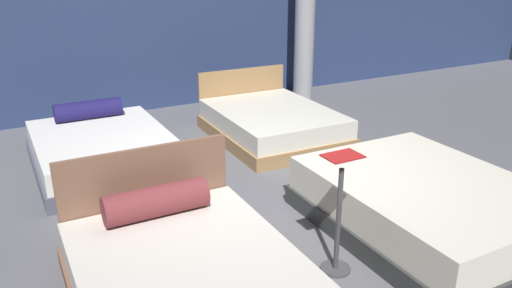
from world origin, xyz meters
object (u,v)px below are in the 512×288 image
Objects in this scene: bed_0 at (189,278)px; bed_1 at (426,206)px; bed_2 at (102,149)px; price_sign at (338,228)px; bed_3 at (271,123)px.

bed_1 is at bearing -0.75° from bed_0.
price_sign is at bearing -69.13° from bed_2.
bed_0 is 2.15× the size of price_sign.
bed_1 is at bearing -52.32° from bed_2.
bed_3 reaches higher than bed_1.
bed_0 reaches higher than bed_3.
bed_1 is 2.81m from bed_3.
bed_2 is at bearing 128.31° from bed_1.
bed_0 reaches higher than bed_1.
bed_1 is (2.24, -0.05, 0.04)m from bed_0.
bed_2 is 0.98× the size of bed_3.
price_sign is (1.15, -3.00, 0.16)m from bed_2.
bed_1 is 1.10× the size of bed_2.
price_sign reaches higher than bed_0.
bed_0 is 1.19m from price_sign.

